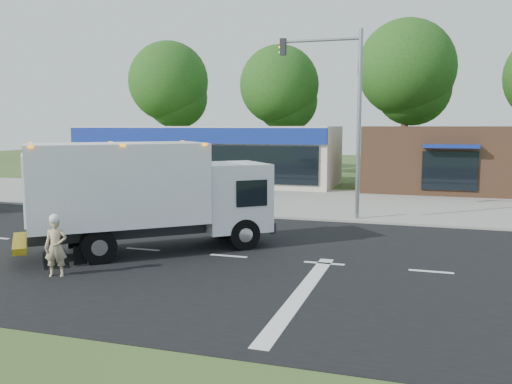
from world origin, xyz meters
TOP-DOWN VIEW (x-y plane):
  - ground at (0.00, 0.00)m, footprint 120.00×120.00m
  - road_asphalt at (0.00, 0.00)m, footprint 60.00×14.00m
  - sidewalk at (0.00, 8.20)m, footprint 60.00×2.40m
  - parking_apron at (0.00, 14.00)m, footprint 60.00×9.00m
  - lane_markings at (1.35, -1.35)m, footprint 55.20×7.00m
  - ems_box_truck at (-2.77, -0.15)m, footprint 7.63×7.01m
  - emergency_worker at (-3.63, -3.50)m, footprint 0.69×0.58m
  - retail_strip_mall at (-9.00, 19.93)m, footprint 18.00×6.20m
  - brown_storefront at (7.00, 19.98)m, footprint 10.00×6.70m
  - traffic_signal_pole at (2.35, 7.60)m, footprint 3.51×0.25m
  - background_trees at (-0.85, 28.16)m, footprint 36.77×7.39m

SIDE VIEW (x-z plane):
  - ground at x=0.00m, z-range 0.00..0.00m
  - road_asphalt at x=0.00m, z-range -0.01..0.01m
  - parking_apron at x=0.00m, z-range 0.00..0.02m
  - lane_markings at x=1.35m, z-range 0.01..0.02m
  - sidewalk at x=0.00m, z-range 0.00..0.12m
  - emergency_worker at x=-3.63m, z-range -0.01..1.70m
  - brown_storefront at x=7.00m, z-range 0.00..4.00m
  - retail_strip_mall at x=-9.00m, z-range 0.01..4.01m
  - ems_box_truck at x=-2.77m, z-range 0.27..3.79m
  - traffic_signal_pole at x=2.35m, z-range 0.92..8.92m
  - background_trees at x=-0.85m, z-range 1.33..13.43m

